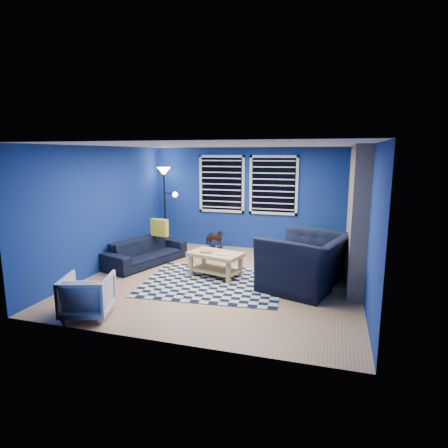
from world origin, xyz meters
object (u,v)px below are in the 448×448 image
Objects in this scene: armchair_big at (305,262)px; coffee_table at (215,259)px; tv at (357,198)px; floor_lamp at (165,182)px; cabinet at (316,244)px; rocking_horse at (214,239)px; sofa at (146,252)px; armchair_bent at (88,295)px.

coffee_table is at bearing -76.79° from armchair_big.
tv is 0.50× the size of floor_lamp.
floor_lamp is (-3.73, -0.15, 1.38)m from cabinet.
floor_lamp is (-1.31, 0.06, 1.35)m from rocking_horse.
tv reaches higher than armchair_big.
coffee_table is at bearing -84.62° from sofa.
armchair_big is at bearing -162.03° from armchair_bent.
sofa is 3.56× the size of rocking_horse.
sofa is 0.93× the size of floor_lamp.
floor_lamp is at bearing 178.79° from tv.
rocking_horse is (0.60, 4.13, -0.02)m from armchair_bent.
armchair_bent is 0.34× the size of floor_lamp.
armchair_big is 3.13m from rocking_horse.
rocking_horse is 0.73× the size of cabinet.
rocking_horse reaches higher than coffee_table.
armchair_big is 1.32× the size of coffee_table.
rocking_horse is at bearing -113.22° from armchair_big.
cabinet is at bearing 2.36° from floor_lamp.
floor_lamp reaches higher than coffee_table.
tv reaches higher than rocking_horse.
cabinet is at bearing -163.82° from armchair_big.
sofa is 3.45m from armchair_big.
armchair_bent is at bearing -119.49° from coffee_table.
cabinet reaches higher than rocking_horse.
tv is 1.38× the size of cabinet.
armchair_big is (-0.91, -2.01, -0.92)m from tv.
sofa is at bearing 159.26° from rocking_horse.
tv reaches higher than armchair_bent.
floor_lamp reaches higher than rocking_horse.
cabinet is (-0.84, 0.25, -1.13)m from tv.
armchair_big reaches higher than rocking_horse.
armchair_bent is 4.45m from floor_lamp.
coffee_table is (1.70, -0.38, 0.07)m from sofa.
armchair_bent reaches higher than rocking_horse.
tv reaches higher than cabinet.
cabinet is (3.02, 4.34, -0.04)m from armchair_bent.
armchair_bent is 4.17m from rocking_horse.
sofa is (-4.31, -1.49, -1.13)m from tv.
tv is 0.89× the size of coffee_table.
armchair_big is at bearing -117.29° from rocking_horse.
coffee_table is at bearing -45.17° from floor_lamp.
floor_lamp is at bearing 101.00° from rocking_horse.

